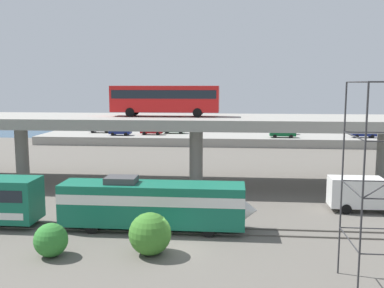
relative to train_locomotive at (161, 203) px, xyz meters
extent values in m
plane|color=#605B54|center=(1.38, -4.00, -2.19)|extent=(260.00, 260.00, 0.00)
cube|color=#59544C|center=(1.38, -0.73, -2.13)|extent=(110.00, 0.12, 0.12)
cube|color=#59544C|center=(1.38, 0.73, -2.13)|extent=(110.00, 0.12, 0.12)
cube|color=#14664C|center=(-0.71, 0.00, -0.11)|extent=(14.22, 3.00, 3.20)
cube|color=silver|center=(-0.71, 0.00, 0.46)|extent=(14.22, 3.04, 0.77)
cone|color=silver|center=(6.40, 0.00, -0.43)|extent=(1.94, 2.85, 2.85)
cube|color=black|center=(4.95, 0.00, 0.78)|extent=(1.94, 2.70, 1.02)
cube|color=#3F3F42|center=(-3.13, 0.00, 1.74)|extent=(2.40, 1.80, 0.50)
cylinder|color=black|center=(3.74, 1.35, -1.71)|extent=(0.96, 0.18, 0.96)
cylinder|color=black|center=(3.74, -1.35, -1.71)|extent=(0.96, 0.18, 0.96)
cylinder|color=black|center=(-5.15, 1.35, -1.71)|extent=(0.96, 0.18, 0.96)
cylinder|color=black|center=(-5.15, -1.35, -1.71)|extent=(0.96, 0.18, 0.96)
cube|color=gray|center=(1.38, 16.00, 4.93)|extent=(96.00, 10.87, 1.15)
cylinder|color=gray|center=(-19.02, 16.00, 1.08)|extent=(1.50, 1.50, 6.55)
cylinder|color=gray|center=(1.38, 16.00, 1.08)|extent=(1.50, 1.50, 6.55)
cylinder|color=gray|center=(21.78, 16.00, 1.08)|extent=(1.50, 1.50, 6.55)
cube|color=red|center=(-2.11, 16.04, 7.45)|extent=(12.00, 2.55, 2.90)
cube|color=black|center=(-2.11, 16.04, 7.97)|extent=(11.52, 2.59, 0.93)
cube|color=black|center=(-8.06, 16.04, 7.80)|extent=(0.08, 2.30, 1.74)
cylinder|color=black|center=(-5.83, 14.83, 6.00)|extent=(1.00, 0.26, 1.00)
cylinder|color=black|center=(-5.83, 17.25, 6.00)|extent=(1.00, 0.26, 1.00)
cylinder|color=black|center=(1.61, 14.83, 6.00)|extent=(1.00, 0.26, 1.00)
cylinder|color=black|center=(1.61, 17.25, 6.00)|extent=(1.00, 0.26, 1.00)
cube|color=silver|center=(16.42, 6.75, -0.45)|extent=(4.60, 2.30, 2.60)
cylinder|color=black|center=(15.41, 7.84, -1.75)|extent=(0.88, 0.28, 0.88)
cylinder|color=black|center=(15.41, 5.66, -1.75)|extent=(0.88, 0.28, 0.88)
cylinder|color=#2D2D30|center=(11.82, -6.90, 3.51)|extent=(0.10, 0.10, 11.40)
cylinder|color=#2D2D30|center=(11.82, -11.00, 3.51)|extent=(0.10, 0.10, 11.40)
cylinder|color=#2D2D30|center=(13.88, -6.90, 0.66)|extent=(4.10, 0.07, 0.07)
cylinder|color=#2D2D30|center=(11.82, -8.95, 0.66)|extent=(0.07, 4.10, 0.07)
cylinder|color=#2D2D30|center=(13.88, -6.90, 3.51)|extent=(4.10, 0.07, 0.07)
cylinder|color=#2D2D30|center=(11.82, -8.95, 3.51)|extent=(0.07, 4.10, 0.07)
cylinder|color=#2D2D30|center=(13.88, -6.90, 6.36)|extent=(4.10, 0.07, 0.07)
cylinder|color=#2D2D30|center=(11.82, -8.95, 6.36)|extent=(0.07, 4.10, 0.07)
cylinder|color=#2D2D30|center=(13.88, -6.90, 9.21)|extent=(4.10, 0.07, 0.07)
cylinder|color=#2D2D30|center=(11.82, -8.95, 9.21)|extent=(0.07, 4.10, 0.07)
cube|color=gray|center=(1.38, 51.00, -1.40)|extent=(66.07, 11.06, 1.58)
cube|color=#0C4C26|center=(14.56, 48.26, 0.06)|extent=(4.67, 1.83, 0.70)
cube|color=#1E232B|center=(14.79, 48.26, 0.65)|extent=(2.06, 1.61, 0.48)
cylinder|color=black|center=(13.11, 47.39, -0.29)|extent=(0.64, 0.20, 0.64)
cylinder|color=black|center=(13.11, 49.13, -0.29)|extent=(0.64, 0.20, 0.64)
cylinder|color=black|center=(16.01, 47.39, -0.29)|extent=(0.64, 0.20, 0.64)
cylinder|color=black|center=(16.01, 49.13, -0.29)|extent=(0.64, 0.20, 0.64)
cube|color=#B7B7BC|center=(15.55, 53.73, 0.06)|extent=(4.44, 1.85, 0.70)
cube|color=#1E232B|center=(15.77, 53.73, 0.65)|extent=(1.96, 1.63, 0.48)
cylinder|color=black|center=(14.17, 52.85, -0.29)|extent=(0.64, 0.20, 0.64)
cylinder|color=black|center=(14.17, 54.61, -0.29)|extent=(0.64, 0.20, 0.64)
cylinder|color=black|center=(16.92, 52.85, -0.29)|extent=(0.64, 0.20, 0.64)
cylinder|color=black|center=(16.92, 54.61, -0.29)|extent=(0.64, 0.20, 0.64)
cube|color=#0C4C26|center=(-6.04, 53.34, 0.06)|extent=(4.43, 1.85, 0.70)
cube|color=#1E232B|center=(-5.82, 53.34, 0.65)|extent=(1.95, 1.63, 0.48)
cylinder|color=black|center=(-7.41, 52.46, -0.29)|extent=(0.64, 0.20, 0.64)
cylinder|color=black|center=(-7.41, 54.22, -0.29)|extent=(0.64, 0.20, 0.64)
cylinder|color=black|center=(-4.66, 52.46, -0.29)|extent=(0.64, 0.20, 0.64)
cylinder|color=black|center=(-4.66, 54.22, -0.29)|extent=(0.64, 0.20, 0.64)
cube|color=#B7B7BC|center=(-20.90, 53.17, 0.06)|extent=(4.52, 1.75, 0.70)
cube|color=#1E232B|center=(-21.13, 53.17, 0.65)|extent=(1.99, 1.54, 0.48)
cylinder|color=black|center=(-19.50, 54.00, -0.29)|extent=(0.64, 0.20, 0.64)
cylinder|color=black|center=(-19.50, 52.34, -0.29)|extent=(0.64, 0.20, 0.64)
cylinder|color=black|center=(-22.31, 54.00, -0.29)|extent=(0.64, 0.20, 0.64)
cylinder|color=black|center=(-22.31, 52.34, -0.29)|extent=(0.64, 0.20, 0.64)
cube|color=navy|center=(29.23, 49.54, 0.06)|extent=(4.34, 1.70, 0.70)
cube|color=#1E232B|center=(29.01, 49.54, 0.65)|extent=(1.91, 1.50, 0.48)
cylinder|color=black|center=(30.57, 50.35, -0.29)|extent=(0.64, 0.20, 0.64)
cylinder|color=black|center=(30.57, 48.73, -0.29)|extent=(0.64, 0.20, 0.64)
cylinder|color=black|center=(27.88, 50.35, -0.29)|extent=(0.64, 0.20, 0.64)
cylinder|color=black|center=(27.88, 48.73, -0.29)|extent=(0.64, 0.20, 0.64)
cube|color=maroon|center=(-10.07, 50.63, 0.06)|extent=(4.22, 1.79, 0.70)
cube|color=#1E232B|center=(-9.86, 50.63, 0.65)|extent=(1.85, 1.58, 0.48)
cylinder|color=black|center=(-11.38, 49.78, -0.29)|extent=(0.64, 0.20, 0.64)
cylinder|color=black|center=(-11.38, 51.49, -0.29)|extent=(0.64, 0.20, 0.64)
cylinder|color=black|center=(-8.77, 49.78, -0.29)|extent=(0.64, 0.20, 0.64)
cylinder|color=black|center=(-8.77, 51.49, -0.29)|extent=(0.64, 0.20, 0.64)
cube|color=navy|center=(-15.80, 49.04, 0.06)|extent=(4.08, 1.89, 0.70)
cube|color=#1E232B|center=(-15.60, 49.04, 0.65)|extent=(1.79, 1.66, 0.48)
cylinder|color=black|center=(-17.07, 48.14, -0.29)|extent=(0.64, 0.20, 0.64)
cylinder|color=black|center=(-17.07, 49.94, -0.29)|extent=(0.64, 0.20, 0.64)
cylinder|color=black|center=(-14.54, 48.14, -0.29)|extent=(0.64, 0.20, 0.64)
cylinder|color=black|center=(-14.54, 49.94, -0.29)|extent=(0.64, 0.20, 0.64)
cube|color=#2D5170|center=(1.38, 74.00, -2.19)|extent=(140.00, 36.00, 0.01)
sphere|color=#2E782E|center=(-6.41, -5.92, -1.07)|extent=(2.24, 2.24, 2.24)
sphere|color=#3A7829|center=(0.03, -4.99, -0.77)|extent=(2.84, 2.84, 2.84)
camera|label=1|loc=(5.38, -32.86, 9.11)|focal=41.34mm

